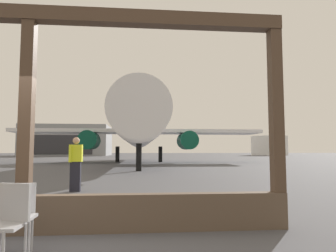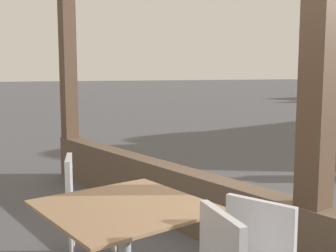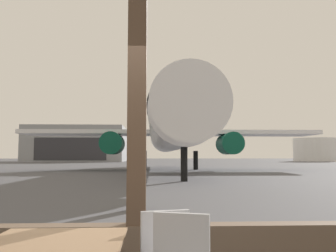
# 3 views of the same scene
# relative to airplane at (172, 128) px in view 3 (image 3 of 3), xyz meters

# --- Properties ---
(ground_plane) EXTENTS (220.00, 220.00, 0.00)m
(ground_plane) POSITION_rel_airplane_xyz_m (-1.79, 13.73, -3.65)
(ground_plane) COLOR #4C4C51
(window_frame) EXTENTS (8.61, 0.24, 3.69)m
(window_frame) POSITION_rel_airplane_xyz_m (-1.79, -26.27, -2.32)
(window_frame) COLOR brown
(window_frame) RESTS_ON ground
(airplane) EXTENTS (26.25, 30.88, 10.57)m
(airplane) POSITION_rel_airplane_xyz_m (0.00, 0.00, 0.00)
(airplane) COLOR silver
(airplane) RESTS_ON ground
(ground_crew_worker) EXTENTS (0.40, 0.48, 1.74)m
(ground_crew_worker) POSITION_rel_airplane_xyz_m (-2.00, -21.26, -2.75)
(ground_crew_worker) COLOR black
(ground_crew_worker) RESTS_ON ground
(distant_hangar) EXTENTS (20.43, 15.87, 7.52)m
(distant_hangar) POSITION_rel_airplane_xyz_m (-18.04, 49.11, 0.11)
(distant_hangar) COLOR gray
(distant_hangar) RESTS_ON ground
(fuel_storage_tank) EXTENTS (9.71, 9.71, 5.23)m
(fuel_storage_tank) POSITION_rel_airplane_xyz_m (35.57, 49.46, -1.04)
(fuel_storage_tank) COLOR white
(fuel_storage_tank) RESTS_ON ground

